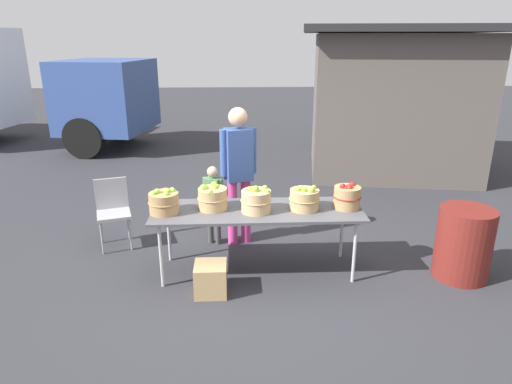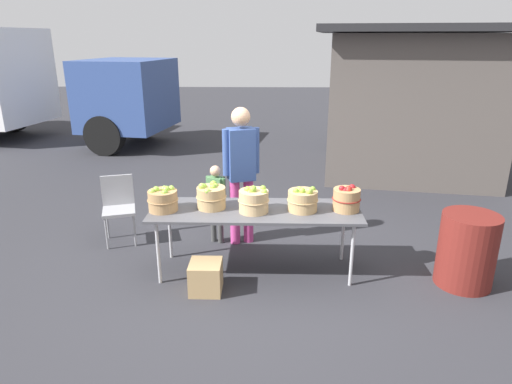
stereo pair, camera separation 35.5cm
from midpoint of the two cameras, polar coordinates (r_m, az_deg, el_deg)
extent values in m
plane|color=#2D2D33|center=(5.25, -1.81, -9.91)|extent=(40.00, 40.00, 0.00)
cube|color=#4C4C51|center=(4.94, -1.90, -2.42)|extent=(2.30, 0.76, 0.03)
cylinder|color=#B2B2B7|center=(4.91, -14.01, -7.91)|extent=(0.04, 0.04, 0.72)
cylinder|color=#B2B2B7|center=(4.93, 10.35, -7.51)|extent=(0.04, 0.04, 0.72)
cylinder|color=#B2B2B7|center=(5.45, -12.85, -5.06)|extent=(0.04, 0.04, 0.72)
cylinder|color=#B2B2B7|center=(5.46, 9.00, -4.72)|extent=(0.04, 0.04, 0.72)
cylinder|color=#A87F51|center=(4.94, -13.61, -1.38)|extent=(0.32, 0.32, 0.22)
torus|color=#A87F51|center=(4.94, -13.62, -1.26)|extent=(0.34, 0.34, 0.01)
sphere|color=#7AA833|center=(4.94, -13.08, -0.07)|extent=(0.07, 0.07, 0.07)
sphere|color=#8CB738|center=(4.92, -14.46, 0.01)|extent=(0.07, 0.07, 0.07)
sphere|color=#9EC647|center=(4.96, -13.47, 0.09)|extent=(0.07, 0.07, 0.07)
sphere|color=#8CB738|center=(4.92, -13.20, 0.04)|extent=(0.08, 0.08, 0.08)
sphere|color=#9EC647|center=(4.89, -14.99, -0.31)|extent=(0.07, 0.07, 0.07)
sphere|color=#9EC647|center=(4.94, -12.60, 0.17)|extent=(0.07, 0.07, 0.07)
sphere|color=#7AA833|center=(4.84, -13.36, -0.40)|extent=(0.07, 0.07, 0.07)
cylinder|color=tan|center=(4.95, -7.55, -0.87)|extent=(0.31, 0.31, 0.24)
torus|color=tan|center=(4.94, -7.56, -0.74)|extent=(0.33, 0.33, 0.01)
sphere|color=#8CB738|center=(4.97, -7.06, 0.62)|extent=(0.07, 0.07, 0.07)
sphere|color=#9EC647|center=(4.80, -8.01, -0.08)|extent=(0.07, 0.07, 0.07)
sphere|color=#7AA833|center=(4.90, -7.34, 0.45)|extent=(0.07, 0.07, 0.07)
sphere|color=#9EC647|center=(4.89, -8.78, 0.56)|extent=(0.07, 0.07, 0.07)
sphere|color=#8CB738|center=(5.00, -7.35, 0.91)|extent=(0.07, 0.07, 0.07)
sphere|color=#8CB738|center=(4.94, -8.58, 0.49)|extent=(0.08, 0.08, 0.08)
cylinder|color=tan|center=(4.83, -2.09, -1.21)|extent=(0.32, 0.32, 0.24)
torus|color=tan|center=(4.83, -2.09, -1.07)|extent=(0.34, 0.34, 0.01)
sphere|color=#8CB738|center=(4.77, -2.57, -0.13)|extent=(0.07, 0.07, 0.07)
sphere|color=#8CB738|center=(4.82, -2.91, 0.23)|extent=(0.08, 0.08, 0.08)
sphere|color=#7AA833|center=(4.76, -2.19, 0.28)|extent=(0.08, 0.08, 0.08)
sphere|color=#9EC647|center=(4.79, -2.15, 0.39)|extent=(0.07, 0.07, 0.07)
sphere|color=#8CB738|center=(4.75, -0.74, -0.02)|extent=(0.07, 0.07, 0.07)
sphere|color=#8CB738|center=(4.87, -0.95, 0.48)|extent=(0.07, 0.07, 0.07)
cylinder|color=tan|center=(4.91, 4.09, -0.99)|extent=(0.32, 0.32, 0.22)
torus|color=tan|center=(4.91, 4.09, -0.87)|extent=(0.34, 0.34, 0.01)
sphere|color=#7AA833|center=(4.84, 3.37, -0.03)|extent=(0.08, 0.08, 0.08)
sphere|color=#9EC647|center=(4.91, 3.65, 0.37)|extent=(0.08, 0.08, 0.08)
sphere|color=#7AA833|center=(4.84, 3.25, 0.21)|extent=(0.07, 0.07, 0.07)
sphere|color=#8CB738|center=(4.83, 4.05, 0.29)|extent=(0.06, 0.06, 0.06)
sphere|color=#9EC647|center=(4.81, 4.95, 0.27)|extent=(0.08, 0.08, 0.08)
sphere|color=#7AA833|center=(4.93, 5.31, 0.50)|extent=(0.06, 0.06, 0.06)
cylinder|color=#A87F51|center=(5.00, 9.48, -0.72)|extent=(0.29, 0.29, 0.24)
torus|color=maroon|center=(5.00, 9.49, -0.58)|extent=(0.31, 0.31, 0.01)
sphere|color=maroon|center=(4.93, 9.34, 0.41)|extent=(0.07, 0.07, 0.07)
sphere|color=maroon|center=(4.92, 8.92, 0.66)|extent=(0.06, 0.06, 0.06)
sphere|color=#B22319|center=(4.94, 9.75, 0.62)|extent=(0.07, 0.07, 0.07)
sphere|color=#B22319|center=(4.93, 9.72, 0.39)|extent=(0.08, 0.08, 0.08)
sphere|color=maroon|center=(4.97, 9.12, 0.48)|extent=(0.08, 0.08, 0.08)
sphere|color=maroon|center=(5.03, 10.14, 0.79)|extent=(0.08, 0.08, 0.08)
cylinder|color=#CC3F8C|center=(5.78, -3.07, -2.41)|extent=(0.12, 0.12, 0.86)
cylinder|color=#CC3F8C|center=(5.74, -4.78, -2.62)|extent=(0.12, 0.12, 0.86)
cube|color=#334C8C|center=(5.53, -4.10, 4.73)|extent=(0.38, 0.32, 0.64)
sphere|color=tan|center=(5.43, -4.21, 9.45)|extent=(0.23, 0.23, 0.23)
cylinder|color=#334C8C|center=(5.57, -2.25, 5.26)|extent=(0.09, 0.09, 0.57)
cylinder|color=#334C8C|center=(5.47, -6.00, 4.92)|extent=(0.09, 0.09, 0.57)
cylinder|color=#3F3F3F|center=(5.81, -6.60, -4.27)|extent=(0.07, 0.07, 0.50)
cylinder|color=#3F3F3F|center=(5.86, -7.53, -4.12)|extent=(0.07, 0.07, 0.50)
cube|color=#4C7F4C|center=(5.68, -7.24, -0.09)|extent=(0.23, 0.20, 0.38)
sphere|color=tan|center=(5.59, -7.36, 2.53)|extent=(0.14, 0.14, 0.14)
cylinder|color=#4C7F4C|center=(5.62, -6.25, -0.02)|extent=(0.05, 0.05, 0.34)
cylinder|color=#4C7F4C|center=(5.72, -8.24, 0.23)|extent=(0.05, 0.05, 0.34)
cube|color=#334C8C|center=(11.31, -19.28, 11.45)|extent=(2.15, 2.39, 1.60)
cube|color=black|center=(10.92, -15.37, 13.29)|extent=(0.36, 1.74, 0.80)
cylinder|color=black|center=(12.33, -17.60, 8.41)|extent=(0.94, 0.44, 0.90)
cylinder|color=black|center=(10.68, -21.82, 6.39)|extent=(0.94, 0.44, 0.90)
cube|color=#59514C|center=(9.17, 15.88, 10.56)|extent=(3.33, 2.83, 2.60)
cube|color=#262628|center=(9.08, 16.71, 19.18)|extent=(3.90, 3.40, 0.12)
cube|color=white|center=(8.09, 19.89, 10.55)|extent=(1.39, 0.25, 0.90)
cube|color=#99999E|center=(5.96, -19.23, -2.72)|extent=(0.50, 0.50, 0.04)
cube|color=#99999E|center=(6.05, -19.49, -0.18)|extent=(0.39, 0.14, 0.40)
cylinder|color=gray|center=(5.89, -20.60, -5.56)|extent=(0.02, 0.02, 0.42)
cylinder|color=gray|center=(5.89, -17.30, -5.20)|extent=(0.02, 0.02, 0.42)
cylinder|color=gray|center=(6.21, -20.60, -4.31)|extent=(0.02, 0.02, 0.42)
cylinder|color=gray|center=(6.20, -17.47, -3.97)|extent=(0.02, 0.02, 0.42)
cylinder|color=maroon|center=(5.38, 23.12, -6.03)|extent=(0.59, 0.59, 0.80)
cube|color=tan|center=(4.79, -7.91, -10.88)|extent=(0.33, 0.33, 0.33)
camera|label=1|loc=(0.18, -91.96, -0.68)|focal=31.57mm
camera|label=2|loc=(0.18, 88.04, 0.68)|focal=31.57mm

